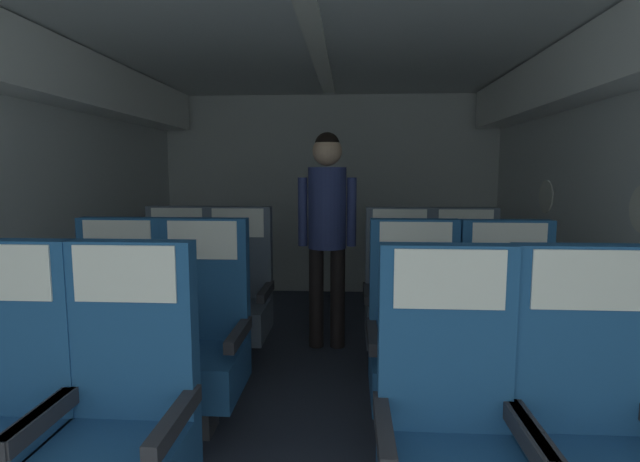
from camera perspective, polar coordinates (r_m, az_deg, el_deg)
name	(u,v)px	position (r m, az deg, el deg)	size (l,w,h in m)	color
ground	(311,402)	(2.97, -1.13, -19.52)	(3.84, 5.58, 0.02)	#2D3342
fuselage_shell	(314,132)	(2.95, -0.72, 11.64)	(3.72, 5.23, 2.19)	silver
seat_a_left_aisle	(120,428)	(1.90, -22.53, -20.62)	(0.49, 0.49, 1.08)	#38383D
seat_a_right_aisle	(592,444)	(1.90, 29.36, -21.00)	(0.49, 0.49, 1.08)	#38383D
seat_a_right_window	(450,442)	(1.75, 15.07, -22.86)	(0.49, 0.49, 1.08)	#38383D
seat_b_left_window	(114,340)	(2.79, -23.11, -11.69)	(0.49, 0.49, 1.08)	#38383D
seat_b_left_aisle	(200,342)	(2.61, -13.96, -12.58)	(0.49, 0.49, 1.08)	#38383D
seat_b_right_aisle	(510,349)	(2.62, 21.51, -12.80)	(0.49, 0.49, 1.08)	#38383D
seat_b_right_window	(415,345)	(2.54, 11.18, -13.10)	(0.49, 0.49, 1.08)	#38383D
seat_c_left_window	(175,297)	(3.55, -16.73, -7.44)	(0.49, 0.49, 1.08)	#38383D
seat_c_left_aisle	(236,298)	(3.41, -9.84, -7.84)	(0.49, 0.49, 1.08)	#38383D
seat_c_right_aisle	(466,302)	(3.41, 16.84, -8.03)	(0.49, 0.49, 1.08)	#38383D
seat_c_right_window	(399,301)	(3.33, 9.35, -8.18)	(0.49, 0.49, 1.08)	#38383D
flight_attendant	(327,217)	(3.56, 0.84, 1.66)	(0.43, 0.28, 1.60)	black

